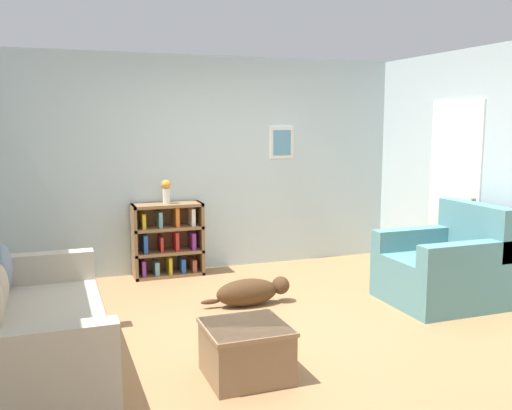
# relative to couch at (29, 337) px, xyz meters

# --- Properties ---
(ground_plane) EXTENTS (14.00, 14.00, 0.00)m
(ground_plane) POSITION_rel_couch_xyz_m (1.99, 0.42, -0.34)
(ground_plane) COLOR #997047
(wall_back) EXTENTS (5.60, 0.13, 2.60)m
(wall_back) POSITION_rel_couch_xyz_m (1.99, 2.67, 0.96)
(wall_back) COLOR silver
(wall_back) RESTS_ON ground_plane
(wall_right) EXTENTS (0.16, 5.00, 2.60)m
(wall_right) POSITION_rel_couch_xyz_m (4.54, 0.44, 0.96)
(wall_right) COLOR silver
(wall_right) RESTS_ON ground_plane
(couch) EXTENTS (0.91, 2.03, 0.87)m
(couch) POSITION_rel_couch_xyz_m (0.00, 0.00, 0.00)
(couch) COLOR #B7AD99
(couch) RESTS_ON ground_plane
(bookshelf) EXTENTS (0.82, 0.31, 0.87)m
(bookshelf) POSITION_rel_couch_xyz_m (1.47, 2.46, 0.08)
(bookshelf) COLOR olive
(bookshelf) RESTS_ON ground_plane
(recliner_chair) EXTENTS (1.02, 0.96, 1.00)m
(recliner_chair) POSITION_rel_couch_xyz_m (3.90, 0.49, 0.02)
(recliner_chair) COLOR slate
(recliner_chair) RESTS_ON ground_plane
(coffee_table) EXTENTS (0.59, 0.56, 0.39)m
(coffee_table) POSITION_rel_couch_xyz_m (1.45, -0.45, -0.13)
(coffee_table) COLOR #846647
(coffee_table) RESTS_ON ground_plane
(dog) EXTENTS (0.92, 0.25, 0.27)m
(dog) POSITION_rel_couch_xyz_m (2.02, 1.06, -0.20)
(dog) COLOR #472D19
(dog) RESTS_ON ground_plane
(vase) EXTENTS (0.11, 0.11, 0.28)m
(vase) POSITION_rel_couch_xyz_m (1.46, 2.44, 0.69)
(vase) COLOR silver
(vase) RESTS_ON bookshelf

